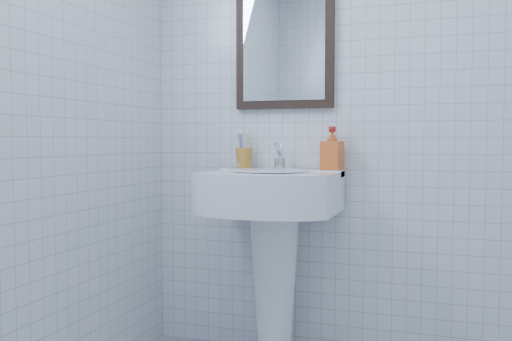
% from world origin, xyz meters
% --- Properties ---
extents(wall_back, '(2.20, 0.02, 2.50)m').
position_xyz_m(wall_back, '(0.00, 1.20, 1.25)').
color(wall_back, silver).
rests_on(wall_back, ground).
extents(washbasin, '(0.61, 0.45, 0.95)m').
position_xyz_m(washbasin, '(-0.40, 0.99, 0.63)').
color(washbasin, white).
rests_on(washbasin, ground).
extents(faucet, '(0.06, 0.12, 0.14)m').
position_xyz_m(faucet, '(-0.40, 1.10, 0.99)').
color(faucet, silver).
rests_on(faucet, washbasin).
extents(toothbrush_cup, '(0.10, 0.10, 0.10)m').
position_xyz_m(toothbrush_cup, '(-0.59, 1.12, 0.99)').
color(toothbrush_cup, '#BA7925').
rests_on(toothbrush_cup, washbasin).
extents(soap_dispenser, '(0.11, 0.11, 0.21)m').
position_xyz_m(soap_dispenser, '(-0.14, 1.12, 1.04)').
color(soap_dispenser, '#E74616').
rests_on(soap_dispenser, washbasin).
extents(wall_mirror, '(0.50, 0.04, 0.62)m').
position_xyz_m(wall_mirror, '(-0.40, 1.18, 1.55)').
color(wall_mirror, black).
rests_on(wall_mirror, wall_back).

